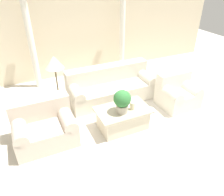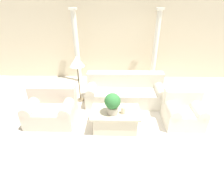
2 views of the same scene
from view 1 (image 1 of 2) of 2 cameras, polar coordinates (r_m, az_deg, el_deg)
ground_plane at (r=5.19m, az=0.81°, el=-5.27°), size 16.00×16.00×0.00m
wall_back at (r=7.00m, az=-9.68°, el=18.58°), size 10.00×0.06×3.20m
sofa_long at (r=5.79m, az=-0.30°, el=2.96°), size 2.26×0.90×0.86m
loveseat at (r=4.60m, az=-17.37°, el=-6.88°), size 1.18×0.90×0.86m
coffee_table at (r=4.78m, az=2.81°, el=-5.26°), size 1.14×0.72×0.48m
potted_plant at (r=4.40m, az=2.68°, el=-0.63°), size 0.36×0.36×0.50m
pillar_candle at (r=4.61m, az=5.35°, el=-2.05°), size 0.10×0.10×0.17m
floor_lamp at (r=5.10m, az=-14.83°, el=8.51°), size 0.42×0.42×1.39m
column_left at (r=6.43m, az=-20.29°, el=13.06°), size 0.24×0.24×2.50m
column_right at (r=7.17m, az=2.66°, el=16.62°), size 0.24×0.24×2.50m
armchair at (r=5.75m, az=16.67°, el=1.35°), size 0.90×0.80×0.82m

